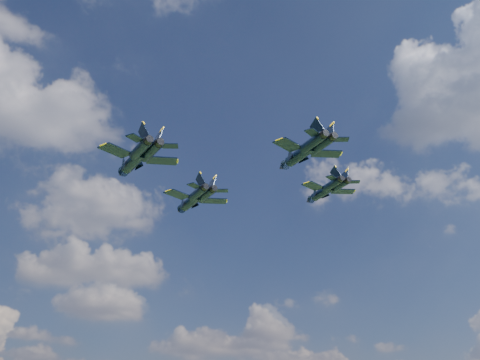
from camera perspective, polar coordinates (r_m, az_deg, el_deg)
name	(u,v)px	position (r m, az deg, el deg)	size (l,w,h in m)	color
jet_lead	(190,202)	(112.77, -4.73, -2.05)	(12.48, 16.04, 3.83)	black
jet_left	(133,161)	(97.67, -10.11, 1.76)	(13.07, 16.96, 4.03)	black
jet_right	(322,192)	(110.61, 7.75, -1.18)	(10.84, 13.76, 3.32)	black
jet_slot	(299,155)	(88.80, 5.60, 2.39)	(11.28, 14.46, 3.46)	black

